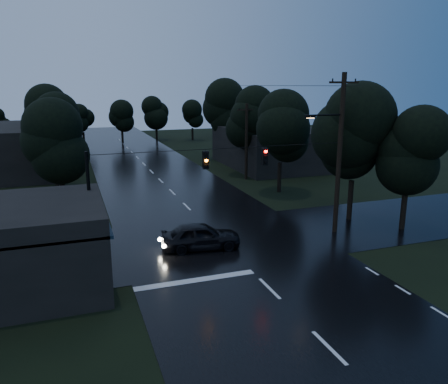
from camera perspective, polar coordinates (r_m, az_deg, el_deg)
ground at (r=17.17m, az=13.55°, el=-19.20°), size 160.00×160.00×0.00m
main_road at (r=43.68m, az=-8.26°, el=1.43°), size 12.00×120.00×0.02m
cross_street at (r=26.91m, az=-0.49°, el=-6.30°), size 60.00×9.00×0.02m
building_far_right at (r=51.48m, az=6.25°, el=5.85°), size 10.00×14.00×4.40m
building_far_left at (r=52.63m, az=-25.80°, el=5.06°), size 10.00×16.00×5.00m
utility_pole_main at (r=28.02m, az=14.71°, el=5.17°), size 3.50×0.30×10.00m
utility_pole_far at (r=43.51m, az=2.94°, el=6.69°), size 2.00×0.30×7.50m
anchor_pole_left at (r=23.73m, az=-17.06°, el=-2.09°), size 0.18×0.18×6.00m
span_signals at (r=24.84m, az=1.47°, el=4.52°), size 15.00×0.37×1.12m
tree_corner_near at (r=31.03m, az=16.72°, el=7.21°), size 4.48×4.48×9.44m
tree_corner_far at (r=30.09m, az=23.07°, el=5.05°), size 3.92×3.92×8.26m
tree_left_a at (r=34.12m, az=-20.83°, el=6.17°), size 3.92×3.92×8.26m
tree_left_b at (r=42.06m, az=-21.57°, el=7.90°), size 4.20×4.20×8.85m
tree_left_c at (r=52.02m, az=-22.00°, el=9.23°), size 4.48×4.48×9.44m
tree_right_a at (r=38.20m, az=7.44°, el=8.23°), size 4.20×4.20×8.85m
tree_right_b at (r=45.65m, az=3.53°, el=9.68°), size 4.48×4.48×9.44m
tree_right_c at (r=55.14m, az=-0.02°, el=10.80°), size 4.76×4.76×10.03m
car at (r=25.32m, az=-3.05°, el=-5.77°), size 4.75×2.39×1.55m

